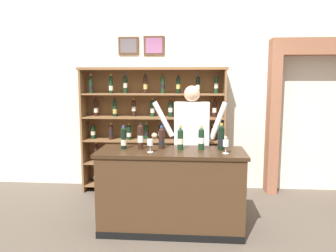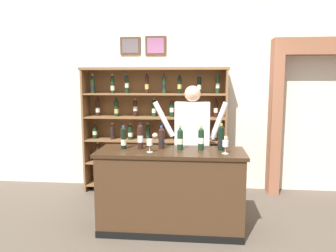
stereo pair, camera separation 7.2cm
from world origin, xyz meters
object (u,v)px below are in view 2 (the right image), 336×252
Objects in this scene: tasting_bottle_riserva at (201,139)px; tasting_bottle_vin_santo at (221,138)px; tasting_bottle_brunello at (140,136)px; wine_glass_spare at (225,145)px; tasting_counter at (171,190)px; tasting_bottle_prosecco at (161,138)px; tasting_bottle_rosso at (180,139)px; shopkeeper at (192,134)px; tasting_bottle_chianti at (124,138)px; wine_shelf at (155,127)px; wine_glass_left at (150,143)px.

tasting_bottle_riserva is 0.90× the size of tasting_bottle_vin_santo.
wine_glass_spare is at bearing -9.02° from tasting_bottle_brunello.
tasting_bottle_prosecco is (-0.12, 0.09, 0.61)m from tasting_counter.
tasting_bottle_brunello reaches higher than tasting_bottle_rosso.
tasting_bottle_prosecco is at bearing 142.30° from tasting_counter.
tasting_bottle_rosso reaches higher than wine_glass_spare.
tasting_bottle_rosso is (-0.13, -0.51, 0.03)m from shopkeeper.
tasting_bottle_chianti is 0.89× the size of tasting_bottle_brunello.
tasting_bottle_riserva is at bearing -61.12° from wine_shelf.
wine_glass_spare is (0.99, -0.16, -0.05)m from tasting_bottle_brunello.
wine_glass_spare is (0.52, -0.16, -0.03)m from tasting_bottle_rosso.
tasting_bottle_vin_santo is at bearing 13.02° from wine_glass_left.
tasting_bottle_brunello is at bearing -170.55° from tasting_bottle_prosecco.
shopkeeper reaches higher than tasting_counter.
tasting_bottle_vin_santo is (0.23, 0.01, 0.01)m from tasting_bottle_riserva.
tasting_bottle_vin_santo reaches higher than wine_glass_left.
tasting_bottle_vin_santo is (0.96, -1.32, 0.07)m from wine_shelf.
tasting_bottle_chianti is at bearing -98.21° from wine_shelf.
wine_shelf is at bearing 101.25° from tasting_bottle_prosecco.
wine_shelf reaches higher than shopkeeper.
tasting_bottle_rosso is 1.91× the size of wine_glass_left.
tasting_bottle_rosso is (0.68, 0.01, 0.00)m from tasting_bottle_chianti.
tasting_bottle_vin_santo is at bearing 1.28° from tasting_bottle_brunello.
wine_glass_left is (-0.82, -0.19, -0.04)m from tasting_bottle_vin_santo.
tasting_counter is 1.01× the size of shopkeeper.
shopkeeper is 0.52m from tasting_bottle_rosso.
wine_glass_spare is (0.86, 0.01, -0.00)m from wine_glass_left.
tasting_bottle_vin_santo is at bearing -1.64° from tasting_bottle_prosecco.
wine_shelf reaches higher than tasting_bottle_rosso.
tasting_bottle_prosecco is at bearing 170.20° from tasting_bottle_rosso.
wine_glass_left is (-0.58, -0.18, -0.03)m from tasting_bottle_riserva.
wine_glass_left is (0.15, -1.51, 0.03)m from wine_shelf.
wine_glass_left is at bearing -25.51° from tasting_bottle_chianti.
wine_glass_spare is at bearing -77.88° from tasting_bottle_vin_santo.
tasting_bottle_rosso is 1.91× the size of wine_glass_spare.
tasting_bottle_brunello is (0.01, -1.34, 0.08)m from wine_shelf.
tasting_bottle_riserva is (0.73, -1.32, 0.06)m from wine_shelf.
tasting_bottle_riserva is at bearing 1.25° from tasting_bottle_chianti.
wine_shelf is 1.42m from tasting_bottle_rosso.
wine_shelf is at bearing 90.38° from tasting_bottle_brunello.
tasting_bottle_vin_santo is (0.35, -0.49, 0.05)m from shopkeeper.
shopkeeper is 0.79m from tasting_bottle_brunello.
tasting_bottle_chianti is 0.88× the size of tasting_bottle_vin_santo.
tasting_bottle_brunello is 0.22m from wine_glass_left.
tasting_bottle_chianti is at bearing 172.75° from wine_glass_spare.
shopkeeper reaches higher than wine_glass_left.
tasting_bottle_brunello is 0.48m from tasting_bottle_rosso.
tasting_bottle_chianti is (-0.81, -0.51, 0.03)m from shopkeeper.
tasting_bottle_vin_santo is at bearing 7.07° from tasting_counter.
shopkeeper is 11.24× the size of wine_glass_spare.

